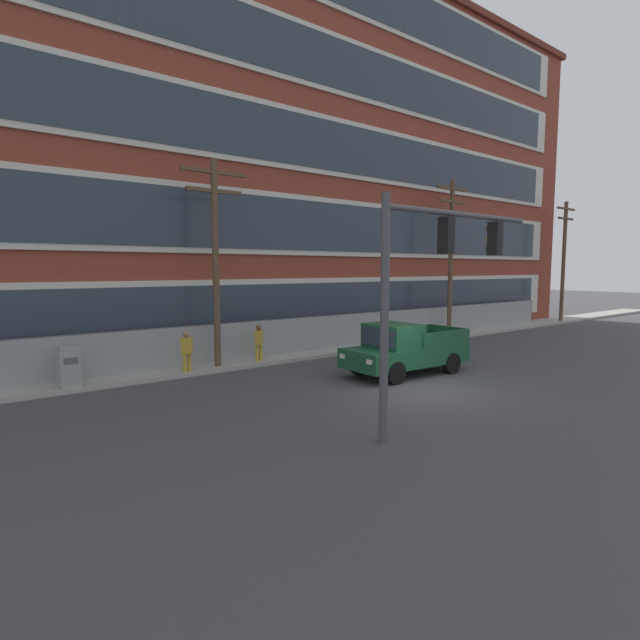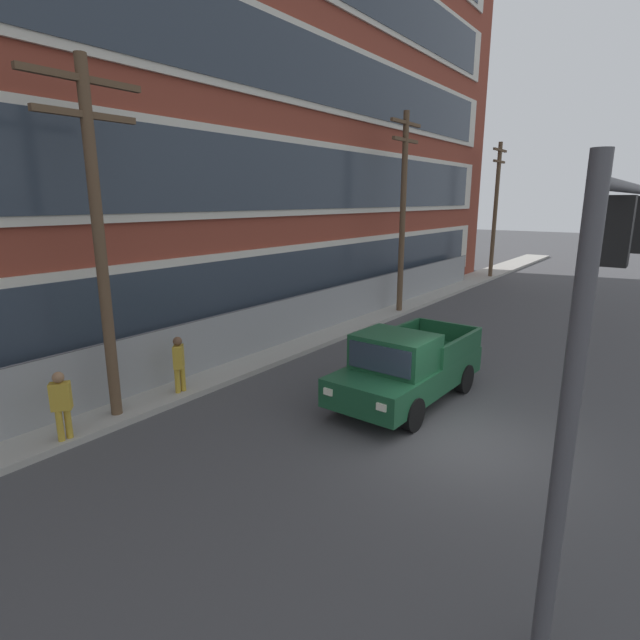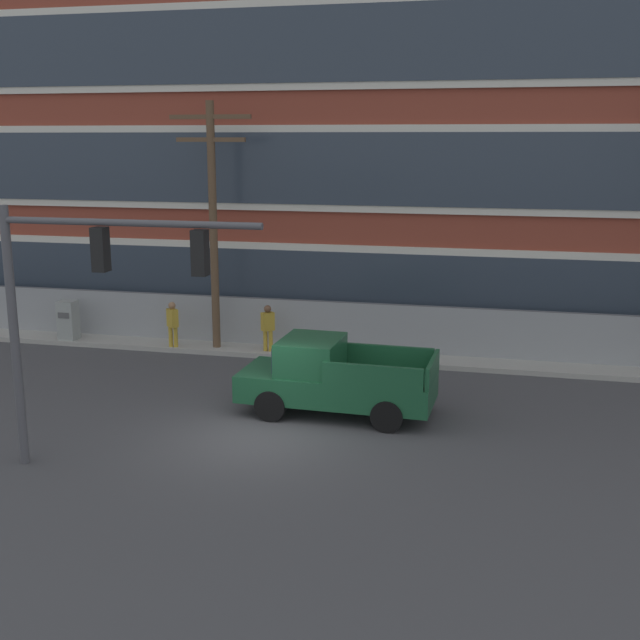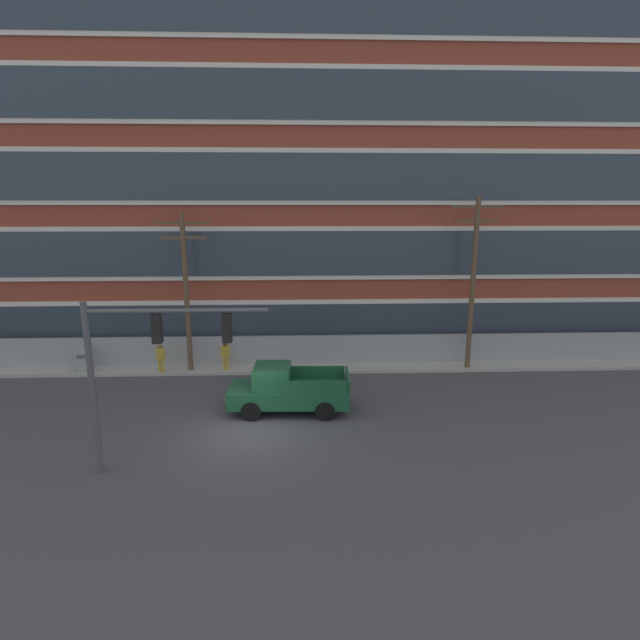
% 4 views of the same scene
% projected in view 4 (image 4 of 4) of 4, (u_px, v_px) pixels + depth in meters
% --- Properties ---
extents(ground_plane, '(160.00, 160.00, 0.00)m').
position_uv_depth(ground_plane, '(248.00, 434.00, 18.96)').
color(ground_plane, '#424244').
extents(sidewalk_building_side, '(80.00, 2.01, 0.16)m').
position_uv_depth(sidewalk_building_side, '(263.00, 367.00, 26.47)').
color(sidewalk_building_side, '#9E9B93').
rests_on(sidewalk_building_side, ground).
extents(brick_mill_building, '(52.67, 9.93, 19.76)m').
position_uv_depth(brick_mill_building, '(255.00, 181.00, 29.74)').
color(brick_mill_building, brown).
rests_on(brick_mill_building, ground).
extents(chain_link_fence, '(39.35, 0.06, 1.76)m').
position_uv_depth(chain_link_fence, '(295.00, 351.00, 26.57)').
color(chain_link_fence, gray).
rests_on(chain_link_fence, ground).
extents(traffic_signal_mast, '(5.66, 0.43, 5.65)m').
position_uv_depth(traffic_signal_mast, '(144.00, 353.00, 15.43)').
color(traffic_signal_mast, '#4C4C51').
rests_on(traffic_signal_mast, ground).
extents(pickup_truck_dark_green, '(5.09, 2.29, 1.96)m').
position_uv_depth(pickup_truck_dark_green, '(287.00, 390.00, 20.87)').
color(pickup_truck_dark_green, '#194C2D').
rests_on(pickup_truck_dark_green, ground).
extents(utility_pole_near_corner, '(2.69, 0.26, 8.13)m').
position_uv_depth(utility_pole_near_corner, '(186.00, 286.00, 24.85)').
color(utility_pole_near_corner, brown).
rests_on(utility_pole_near_corner, ground).
extents(utility_pole_midblock, '(2.61, 0.26, 8.90)m').
position_uv_depth(utility_pole_midblock, '(473.00, 277.00, 25.18)').
color(utility_pole_midblock, brown).
rests_on(utility_pole_midblock, ground).
extents(electrical_cabinet, '(0.60, 0.57, 1.51)m').
position_uv_depth(electrical_cabinet, '(83.00, 361.00, 25.35)').
color(electrical_cabinet, '#939993').
rests_on(electrical_cabinet, ground).
extents(pedestrian_near_cabinet, '(0.46, 0.44, 1.69)m').
position_uv_depth(pedestrian_near_cabinet, '(161.00, 357.00, 25.30)').
color(pedestrian_near_cabinet, '#B7932D').
rests_on(pedestrian_near_cabinet, ground).
extents(pedestrian_by_fence, '(0.46, 0.45, 1.69)m').
position_uv_depth(pedestrian_by_fence, '(225.00, 355.00, 25.62)').
color(pedestrian_by_fence, '#B7932D').
rests_on(pedestrian_by_fence, ground).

